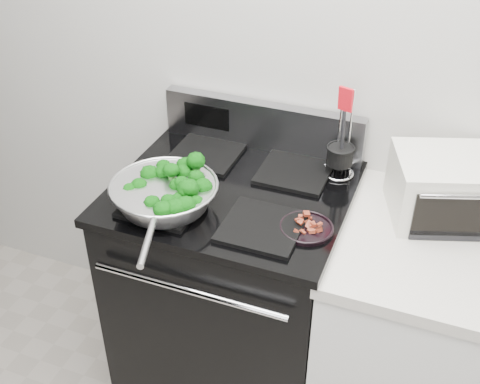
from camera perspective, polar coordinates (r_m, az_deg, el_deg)
The scene contains 8 objects.
back_wall at distance 2.07m, azimuth 10.72°, elevation 12.85°, with size 4.00×0.02×2.70m, color beige.
gas_range at distance 2.32m, azimuth -0.67°, elevation -9.13°, with size 0.79×0.69×1.13m.
counter at distance 2.25m, azimuth 16.19°, elevation -13.68°, with size 0.62×0.68×0.92m.
skillet at distance 1.93m, azimuth -7.21°, elevation -0.14°, with size 0.35×0.54×0.07m.
broccoli_pile at distance 1.92m, azimuth -7.24°, elevation 0.38°, with size 0.28×0.28×0.10m, color black, non-canonical shape.
bacon_plate at distance 1.85m, azimuth 6.32°, elevation -3.14°, with size 0.17×0.17×0.04m.
utensil_holder at distance 2.10m, azimuth 9.42°, elevation 3.06°, with size 0.11×0.11×0.34m.
toaster_oven at distance 2.02m, azimuth 19.37°, elevation 0.37°, with size 0.43×0.38×0.21m.
Camera 1 is at (0.34, -0.15, 2.08)m, focal length 45.00 mm.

